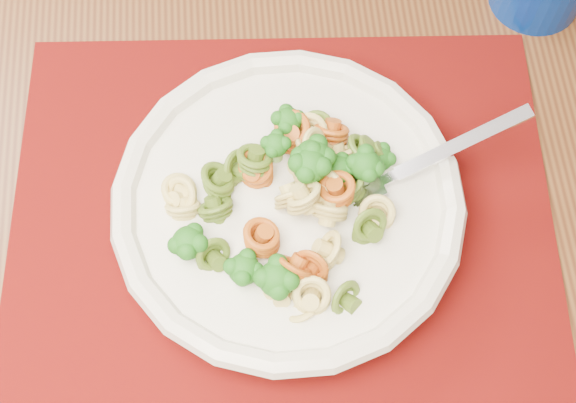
{
  "coord_description": "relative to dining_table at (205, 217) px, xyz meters",
  "views": [
    {
      "loc": [
        0.41,
        -0.17,
        1.3
      ],
      "look_at": [
        0.39,
        0.08,
        0.73
      ],
      "focal_mm": 50.0,
      "sensor_mm": 36.0,
      "label": 1
    }
  ],
  "objects": [
    {
      "name": "fork",
      "position": [
        0.14,
        -0.03,
        0.14
      ],
      "size": [
        0.18,
        0.1,
        0.08
      ],
      "primitive_type": null,
      "rotation": [
        0.0,
        -0.35,
        0.42
      ],
      "color": "silver",
      "rests_on": "pasta_bowl"
    },
    {
      "name": "placemat",
      "position": [
        0.08,
        -0.03,
        0.09
      ],
      "size": [
        0.47,
        0.38,
        0.0
      ],
      "primitive_type": "cube",
      "rotation": [
        0.0,
        0.0,
        0.09
      ],
      "color": "#590C03",
      "rests_on": "dining_table"
    },
    {
      "name": "pasta_bowl",
      "position": [
        0.08,
        -0.04,
        0.13
      ],
      "size": [
        0.28,
        0.28,
        0.05
      ],
      "color": "silver",
      "rests_on": "placemat"
    },
    {
      "name": "dining_table",
      "position": [
        0.0,
        0.0,
        0.0
      ],
      "size": [
        1.49,
        1.08,
        0.69
      ],
      "rotation": [
        0.0,
        0.0,
        0.16
      ],
      "color": "brown",
      "rests_on": "ground"
    },
    {
      "name": "pasta_broccoli_heap",
      "position": [
        0.08,
        -0.04,
        0.14
      ],
      "size": [
        0.23,
        0.23,
        0.06
      ],
      "primitive_type": null,
      "color": "tan",
      "rests_on": "pasta_bowl"
    }
  ]
}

